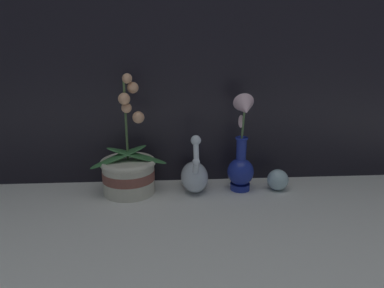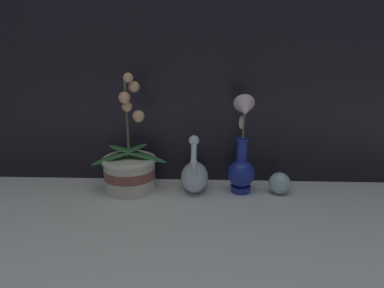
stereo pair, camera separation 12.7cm
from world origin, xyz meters
The scene contains 6 objects.
ground_plane centered at (0.00, 0.00, 0.00)m, with size 2.80×2.80×0.00m, color silver.
window_backdrop centered at (0.00, 0.22, 0.60)m, with size 2.80×0.03×1.20m.
orchid_potted_plant centered at (-0.24, 0.10, 0.08)m, with size 0.26×0.19×0.41m.
swan_figurine centered at (-0.02, 0.11, 0.06)m, with size 0.10×0.19×0.22m.
blue_vase centered at (0.14, 0.10, 0.12)m, with size 0.09×0.12×0.35m.
glass_sphere centered at (0.28, 0.09, 0.04)m, with size 0.07×0.07×0.07m.
Camera 1 is at (-0.11, -1.11, 0.53)m, focal length 35.00 mm.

